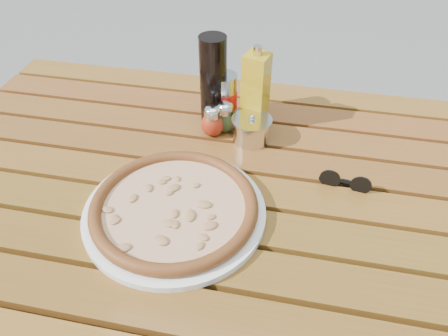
% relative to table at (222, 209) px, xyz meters
% --- Properties ---
extents(table, '(1.40, 0.90, 0.75)m').
position_rel_table_xyz_m(table, '(0.00, 0.00, 0.00)').
color(table, '#33190B').
rests_on(table, ground).
extents(plate, '(0.43, 0.43, 0.01)m').
position_rel_table_xyz_m(plate, '(-0.07, -0.10, 0.08)').
color(plate, white).
rests_on(plate, table).
extents(pizza, '(0.37, 0.37, 0.03)m').
position_rel_table_xyz_m(pizza, '(-0.07, -0.10, 0.10)').
color(pizza, beige).
rests_on(pizza, plate).
extents(pepper_shaker, '(0.07, 0.07, 0.08)m').
position_rel_table_xyz_m(pepper_shaker, '(-0.06, 0.17, 0.11)').
color(pepper_shaker, '#AE2D13').
rests_on(pepper_shaker, table).
extents(oregano_shaker, '(0.07, 0.07, 0.08)m').
position_rel_table_xyz_m(oregano_shaker, '(-0.03, 0.19, 0.11)').
color(oregano_shaker, '#313C18').
rests_on(oregano_shaker, table).
extents(dark_bottle, '(0.08, 0.08, 0.22)m').
position_rel_table_xyz_m(dark_bottle, '(-0.07, 0.24, 0.19)').
color(dark_bottle, black).
rests_on(dark_bottle, table).
extents(soda_can, '(0.09, 0.09, 0.12)m').
position_rel_table_xyz_m(soda_can, '(-0.05, 0.25, 0.13)').
color(soda_can, '#BBBABF').
rests_on(soda_can, table).
extents(olive_oil_cruet, '(0.07, 0.07, 0.21)m').
position_rel_table_xyz_m(olive_oil_cruet, '(0.03, 0.24, 0.17)').
color(olive_oil_cruet, '#B79013').
rests_on(olive_oil_cruet, table).
extents(parmesan_tin, '(0.10, 0.10, 0.07)m').
position_rel_table_xyz_m(parmesan_tin, '(0.04, 0.17, 0.11)').
color(parmesan_tin, silver).
rests_on(parmesan_tin, table).
extents(sunglasses, '(0.11, 0.03, 0.04)m').
position_rel_table_xyz_m(sunglasses, '(0.26, 0.04, 0.09)').
color(sunglasses, black).
rests_on(sunglasses, table).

